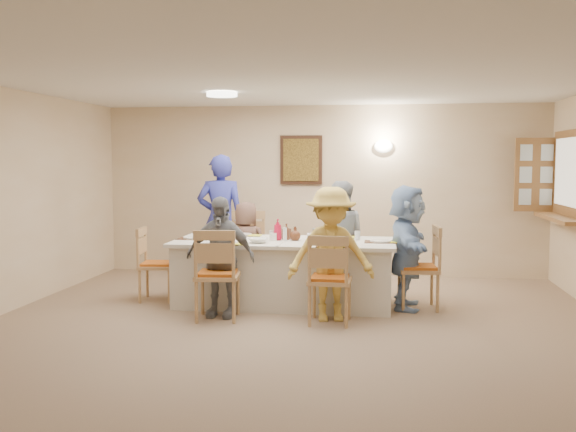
# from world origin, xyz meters

# --- Properties ---
(ground) EXTENTS (7.00, 7.00, 0.00)m
(ground) POSITION_xyz_m (0.00, 0.00, 0.00)
(ground) COLOR #816C55
(room_walls) EXTENTS (7.00, 7.00, 7.00)m
(room_walls) POSITION_xyz_m (0.00, 0.00, 1.51)
(room_walls) COLOR beige
(room_walls) RESTS_ON ground
(wall_picture) EXTENTS (0.62, 0.05, 0.72)m
(wall_picture) POSITION_xyz_m (-0.30, 3.46, 1.70)
(wall_picture) COLOR #301C11
(wall_picture) RESTS_ON room_walls
(wall_sconce) EXTENTS (0.26, 0.09, 0.18)m
(wall_sconce) POSITION_xyz_m (0.90, 3.44, 1.90)
(wall_sconce) COLOR white
(wall_sconce) RESTS_ON room_walls
(ceiling_light) EXTENTS (0.36, 0.36, 0.05)m
(ceiling_light) POSITION_xyz_m (-1.00, 1.50, 2.47)
(ceiling_light) COLOR white
(ceiling_light) RESTS_ON room_walls
(serving_hatch) EXTENTS (0.06, 1.50, 1.15)m
(serving_hatch) POSITION_xyz_m (3.21, 2.40, 1.50)
(serving_hatch) COLOR #966436
(serving_hatch) RESTS_ON room_walls
(hatch_sill) EXTENTS (0.30, 1.50, 0.05)m
(hatch_sill) POSITION_xyz_m (3.09, 2.40, 0.97)
(hatch_sill) COLOR #966436
(hatch_sill) RESTS_ON room_walls
(shutter_door) EXTENTS (0.55, 0.04, 1.00)m
(shutter_door) POSITION_xyz_m (2.95, 3.16, 1.50)
(shutter_door) COLOR #966436
(shutter_door) RESTS_ON room_walls
(dining_table) EXTENTS (2.58, 1.09, 0.76)m
(dining_table) POSITION_xyz_m (-0.25, 1.43, 0.38)
(dining_table) COLOR silver
(dining_table) RESTS_ON ground
(chair_back_left) EXTENTS (0.57, 0.57, 1.03)m
(chair_back_left) POSITION_xyz_m (-0.85, 2.23, 0.52)
(chair_back_left) COLOR tan
(chair_back_left) RESTS_ON ground
(chair_back_right) EXTENTS (0.46, 0.46, 0.91)m
(chair_back_right) POSITION_xyz_m (0.35, 2.23, 0.46)
(chair_back_right) COLOR tan
(chair_back_right) RESTS_ON ground
(chair_front_left) EXTENTS (0.52, 0.52, 0.99)m
(chair_front_left) POSITION_xyz_m (-0.85, 0.63, 0.49)
(chair_front_left) COLOR tan
(chair_front_left) RESTS_ON ground
(chair_front_right) EXTENTS (0.47, 0.47, 0.95)m
(chair_front_right) POSITION_xyz_m (0.35, 0.63, 0.47)
(chair_front_right) COLOR tan
(chair_front_right) RESTS_ON ground
(chair_left_end) EXTENTS (0.47, 0.47, 0.89)m
(chair_left_end) POSITION_xyz_m (-1.80, 1.43, 0.45)
(chair_left_end) COLOR tan
(chair_left_end) RESTS_ON ground
(chair_right_end) EXTENTS (0.50, 0.50, 0.96)m
(chair_right_end) POSITION_xyz_m (1.30, 1.43, 0.48)
(chair_right_end) COLOR tan
(chair_right_end) RESTS_ON ground
(diner_back_left) EXTENTS (0.64, 0.47, 1.17)m
(diner_back_left) POSITION_xyz_m (-0.85, 2.11, 0.58)
(diner_back_left) COLOR brown
(diner_back_left) RESTS_ON ground
(diner_back_right) EXTENTS (0.72, 0.57, 1.44)m
(diner_back_right) POSITION_xyz_m (0.35, 2.11, 0.72)
(diner_back_right) COLOR #9299A2
(diner_back_right) RESTS_ON ground
(diner_front_left) EXTENTS (0.83, 0.46, 1.31)m
(diner_front_left) POSITION_xyz_m (-0.85, 0.75, 0.66)
(diner_front_left) COLOR gray
(diner_front_left) RESTS_ON ground
(diner_front_right) EXTENTS (1.12, 0.88, 1.42)m
(diner_front_right) POSITION_xyz_m (0.35, 0.75, 0.71)
(diner_front_right) COLOR #E3BB50
(diner_front_right) RESTS_ON ground
(diner_right_end) EXTENTS (1.34, 0.51, 1.42)m
(diner_right_end) POSITION_xyz_m (1.17, 1.43, 0.71)
(diner_right_end) COLOR #91B4E2
(diner_right_end) RESTS_ON ground
(caregiver) EXTENTS (0.78, 0.63, 1.78)m
(caregiver) POSITION_xyz_m (-1.30, 2.58, 0.89)
(caregiver) COLOR #3239A6
(caregiver) RESTS_ON ground
(placemat_fl) EXTENTS (0.33, 0.25, 0.01)m
(placemat_fl) POSITION_xyz_m (-0.85, 1.01, 0.76)
(placemat_fl) COLOR #472B19
(placemat_fl) RESTS_ON dining_table
(plate_fl) EXTENTS (0.26, 0.26, 0.02)m
(plate_fl) POSITION_xyz_m (-0.85, 1.01, 0.77)
(plate_fl) COLOR white
(plate_fl) RESTS_ON dining_table
(napkin_fl) EXTENTS (0.13, 0.13, 0.01)m
(napkin_fl) POSITION_xyz_m (-0.67, 0.96, 0.77)
(napkin_fl) COLOR yellow
(napkin_fl) RESTS_ON dining_table
(placemat_fr) EXTENTS (0.35, 0.26, 0.01)m
(placemat_fr) POSITION_xyz_m (0.35, 1.01, 0.76)
(placemat_fr) COLOR #472B19
(placemat_fr) RESTS_ON dining_table
(plate_fr) EXTENTS (0.23, 0.23, 0.01)m
(plate_fr) POSITION_xyz_m (0.35, 1.01, 0.77)
(plate_fr) COLOR white
(plate_fr) RESTS_ON dining_table
(napkin_fr) EXTENTS (0.14, 0.14, 0.01)m
(napkin_fr) POSITION_xyz_m (0.53, 0.96, 0.77)
(napkin_fr) COLOR yellow
(napkin_fr) RESTS_ON dining_table
(placemat_bl) EXTENTS (0.32, 0.24, 0.01)m
(placemat_bl) POSITION_xyz_m (-0.85, 1.85, 0.76)
(placemat_bl) COLOR #472B19
(placemat_bl) RESTS_ON dining_table
(plate_bl) EXTENTS (0.25, 0.25, 0.02)m
(plate_bl) POSITION_xyz_m (-0.85, 1.85, 0.77)
(plate_bl) COLOR white
(plate_bl) RESTS_ON dining_table
(napkin_bl) EXTENTS (0.15, 0.15, 0.01)m
(napkin_bl) POSITION_xyz_m (-0.67, 1.80, 0.77)
(napkin_bl) COLOR yellow
(napkin_bl) RESTS_ON dining_table
(placemat_br) EXTENTS (0.36, 0.27, 0.01)m
(placemat_br) POSITION_xyz_m (0.35, 1.85, 0.76)
(placemat_br) COLOR #472B19
(placemat_br) RESTS_ON dining_table
(plate_br) EXTENTS (0.25, 0.25, 0.02)m
(plate_br) POSITION_xyz_m (0.35, 1.85, 0.77)
(plate_br) COLOR white
(plate_br) RESTS_ON dining_table
(napkin_br) EXTENTS (0.14, 0.14, 0.01)m
(napkin_br) POSITION_xyz_m (0.53, 1.80, 0.77)
(napkin_br) COLOR yellow
(napkin_br) RESTS_ON dining_table
(placemat_le) EXTENTS (0.36, 0.27, 0.01)m
(placemat_le) POSITION_xyz_m (-1.35, 1.43, 0.76)
(placemat_le) COLOR #472B19
(placemat_le) RESTS_ON dining_table
(plate_le) EXTENTS (0.24, 0.24, 0.01)m
(plate_le) POSITION_xyz_m (-1.35, 1.43, 0.77)
(plate_le) COLOR white
(plate_le) RESTS_ON dining_table
(napkin_le) EXTENTS (0.15, 0.15, 0.01)m
(napkin_le) POSITION_xyz_m (-1.17, 1.38, 0.77)
(napkin_le) COLOR yellow
(napkin_le) RESTS_ON dining_table
(placemat_re) EXTENTS (0.37, 0.27, 0.01)m
(placemat_re) POSITION_xyz_m (0.87, 1.43, 0.76)
(placemat_re) COLOR #472B19
(placemat_re) RESTS_ON dining_table
(plate_re) EXTENTS (0.24, 0.24, 0.02)m
(plate_re) POSITION_xyz_m (0.87, 1.43, 0.77)
(plate_re) COLOR white
(plate_re) RESTS_ON dining_table
(napkin_re) EXTENTS (0.14, 0.14, 0.01)m
(napkin_re) POSITION_xyz_m (1.05, 1.38, 0.77)
(napkin_re) COLOR yellow
(napkin_re) RESTS_ON dining_table
(teacup_a) EXTENTS (0.16, 0.16, 0.08)m
(teacup_a) POSITION_xyz_m (-1.01, 1.14, 0.80)
(teacup_a) COLOR white
(teacup_a) RESTS_ON dining_table
(teacup_b) EXTENTS (0.09, 0.09, 0.08)m
(teacup_b) POSITION_xyz_m (0.12, 1.95, 0.80)
(teacup_b) COLOR white
(teacup_b) RESTS_ON dining_table
(bowl_a) EXTENTS (0.27, 0.27, 0.06)m
(bowl_a) POSITION_xyz_m (-0.51, 1.16, 0.79)
(bowl_a) COLOR white
(bowl_a) RESTS_ON dining_table
(bowl_b) EXTENTS (0.27, 0.27, 0.06)m
(bowl_b) POSITION_xyz_m (0.08, 1.70, 0.79)
(bowl_b) COLOR white
(bowl_b) RESTS_ON dining_table
(condiment_ketchup) EXTENTS (0.17, 0.17, 0.25)m
(condiment_ketchup) POSITION_xyz_m (-0.33, 1.44, 0.89)
(condiment_ketchup) COLOR red
(condiment_ketchup) RESTS_ON dining_table
(condiment_brown) EXTENTS (0.13, 0.14, 0.19)m
(condiment_brown) POSITION_xyz_m (-0.23, 1.51, 0.85)
(condiment_brown) COLOR #552B16
(condiment_brown) RESTS_ON dining_table
(condiment_malt) EXTENTS (0.22, 0.22, 0.16)m
(condiment_malt) POSITION_xyz_m (-0.12, 1.43, 0.84)
(condiment_malt) COLOR #552B16
(condiment_malt) RESTS_ON dining_table
(drinking_glass) EXTENTS (0.07, 0.07, 0.10)m
(drinking_glass) POSITION_xyz_m (-0.40, 1.48, 0.82)
(drinking_glass) COLOR silver
(drinking_glass) RESTS_ON dining_table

